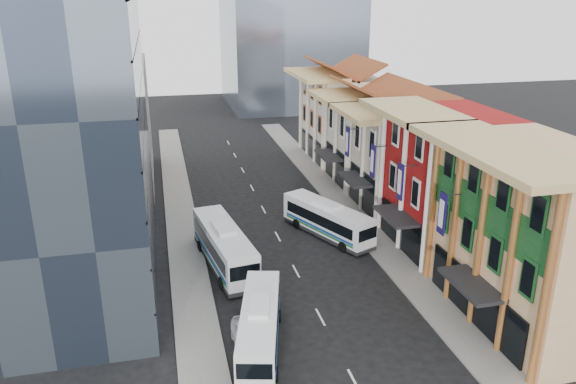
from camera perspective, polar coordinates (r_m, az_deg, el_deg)
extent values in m
cube|color=slate|center=(54.35, 7.76, -3.58)|extent=(3.00, 90.00, 0.15)
cube|color=slate|center=(51.14, -10.43, -5.29)|extent=(3.00, 90.00, 0.15)
cube|color=tan|center=(40.98, 23.92, -4.19)|extent=(8.00, 14.00, 12.00)
cube|color=maroon|center=(50.30, 15.95, 1.09)|extent=(8.00, 10.00, 12.00)
cube|color=beige|center=(58.65, 11.47, 3.07)|extent=(8.00, 9.00, 10.00)
cube|color=beige|center=(66.61, 8.31, 5.26)|extent=(8.00, 9.00, 10.00)
cube|color=beige|center=(76.09, 5.46, 7.58)|extent=(8.00, 12.00, 11.00)
cube|color=#354255|center=(44.48, -22.56, 9.95)|extent=(12.00, 26.00, 30.00)
cube|color=gray|center=(68.26, -18.13, 6.57)|extent=(10.00, 18.00, 14.00)
imported|color=silver|center=(36.73, -4.10, -14.56)|extent=(1.86, 4.56, 1.55)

